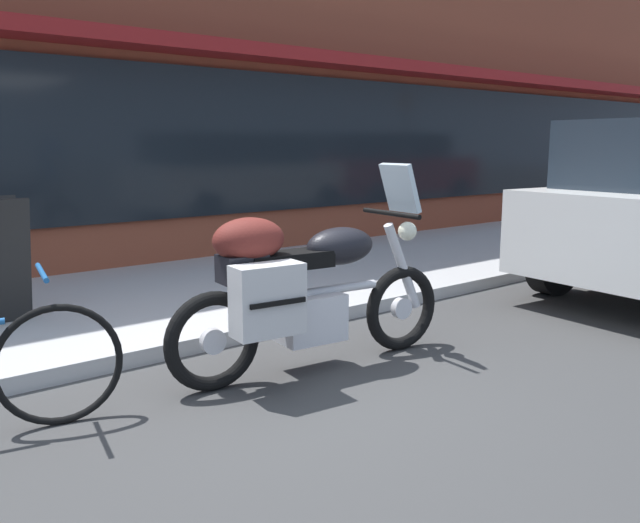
# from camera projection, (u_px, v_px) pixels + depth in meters

# --- Properties ---
(ground_plane) EXTENTS (80.00, 80.00, 0.00)m
(ground_plane) POSITION_uv_depth(u_px,v_px,m) (281.00, 392.00, 4.07)
(ground_plane) COLOR #383838
(storefront_building) EXTENTS (21.38, 0.90, 6.34)m
(storefront_building) POSITION_uv_depth(u_px,v_px,m) (455.00, 49.00, 10.91)
(storefront_building) COLOR brown
(storefront_building) RESTS_ON ground_plane
(sidewalk_curb) EXTENTS (30.00, 3.08, 0.12)m
(sidewalk_curb) POSITION_uv_depth(u_px,v_px,m) (607.00, 228.00, 11.59)
(sidewalk_curb) COLOR #A7A7A7
(sidewalk_curb) RESTS_ON ground_plane
(touring_motorcycle) EXTENTS (2.16, 0.62, 1.40)m
(touring_motorcycle) POSITION_uv_depth(u_px,v_px,m) (302.00, 286.00, 4.31)
(touring_motorcycle) COLOR black
(touring_motorcycle) RESTS_ON ground_plane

